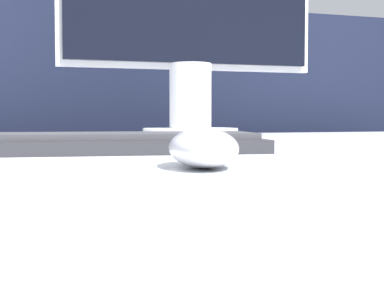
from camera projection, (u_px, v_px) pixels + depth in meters
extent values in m
cube|color=black|center=(69.00, 205.00, 1.40)|extent=(5.00, 0.03, 1.07)
ellipsoid|color=silver|center=(203.00, 148.00, 0.46)|extent=(0.08, 0.12, 0.03)
cube|color=#28282D|center=(82.00, 146.00, 0.64)|extent=(0.45, 0.17, 0.02)
cube|color=#38383D|center=(82.00, 136.00, 0.64)|extent=(0.42, 0.16, 0.01)
cylinder|color=white|center=(190.00, 133.00, 1.07)|extent=(0.19, 0.19, 0.02)
cylinder|color=white|center=(190.00, 96.00, 1.07)|extent=(0.08, 0.08, 0.13)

